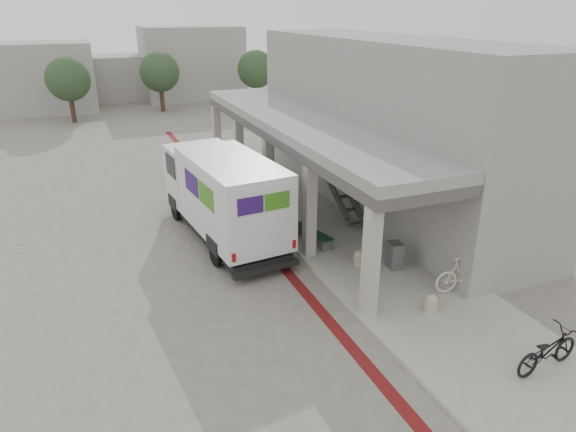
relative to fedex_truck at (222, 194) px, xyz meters
name	(u,v)px	position (x,y,z in m)	size (l,w,h in m)	color
ground	(257,275)	(0.15, -3.29, -1.74)	(120.00, 120.00, 0.00)	#645F56
bike_lane_stripe	(265,245)	(1.15, -1.29, -1.74)	(0.35, 40.00, 0.01)	#5E1312
sidewalk	(363,253)	(4.15, -3.29, -1.68)	(4.40, 28.00, 0.12)	gray
transit_building	(373,127)	(6.98, 1.21, 1.66)	(7.60, 17.00, 7.00)	gray
distant_backdrop	(94,73)	(-2.69, 32.59, 0.96)	(28.00, 10.00, 6.50)	gray
tree_left	(68,79)	(-4.85, 24.71, 1.44)	(3.20, 3.20, 4.80)	#38281C
tree_mid	(160,72)	(2.15, 26.71, 1.44)	(3.20, 3.20, 4.80)	#38281C
tree_right	(256,69)	(10.15, 25.71, 1.44)	(3.20, 3.20, 4.80)	#38281C
fedex_truck	(222,194)	(0.00, 0.00, 0.00)	(3.11, 7.86, 3.27)	black
bench	(312,234)	(2.75, -1.97, -1.29)	(0.90, 2.02, 0.46)	slate
bollard_near	(431,303)	(3.95, -7.37, -1.35)	(0.36, 0.36, 0.54)	tan
bollard_far	(359,257)	(3.47, -4.13, -1.35)	(0.36, 0.36, 0.53)	gray
utility_cabinet	(395,255)	(4.45, -4.74, -1.17)	(0.40, 0.54, 0.89)	slate
bicycle_black	(547,350)	(4.92, -10.47, -1.10)	(0.69, 1.97, 1.03)	black
bicycle_cream	(464,274)	(5.55, -6.79, -1.05)	(0.54, 1.91, 1.15)	silver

